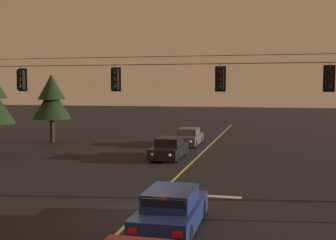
{
  "coord_description": "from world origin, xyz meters",
  "views": [
    {
      "loc": [
        4.73,
        -14.64,
        4.7
      ],
      "look_at": [
        0.0,
        5.47,
        3.15
      ],
      "focal_mm": 46.69,
      "sensor_mm": 36.0,
      "label": 1
    }
  ],
  "objects_px": {
    "car_oncoming_lead": "(169,149)",
    "traffic_light_left_inner": "(115,79)",
    "traffic_light_centre": "(220,79)",
    "tree_verge_far": "(52,99)",
    "traffic_light_leftmost": "(21,80)",
    "car_waiting_near_lane": "(171,210)",
    "traffic_light_right_inner": "(330,78)",
    "car_oncoming_trailing": "(188,137)"
  },
  "relations": [
    {
      "from": "traffic_light_centre",
      "to": "car_waiting_near_lane",
      "type": "xyz_separation_m",
      "value": [
        -0.96,
        -5.34,
        -4.42
      ]
    },
    {
      "from": "car_waiting_near_lane",
      "to": "traffic_light_centre",
      "type": "bearing_deg",
      "value": 79.8
    },
    {
      "from": "traffic_light_leftmost",
      "to": "traffic_light_left_inner",
      "type": "height_order",
      "value": "same"
    },
    {
      "from": "traffic_light_centre",
      "to": "car_oncoming_trailing",
      "type": "distance_m",
      "value": 16.75
    },
    {
      "from": "car_oncoming_lead",
      "to": "tree_verge_far",
      "type": "xyz_separation_m",
      "value": [
        -11.64,
        5.97,
        3.07
      ]
    },
    {
      "from": "traffic_light_right_inner",
      "to": "tree_verge_far",
      "type": "height_order",
      "value": "tree_verge_far"
    },
    {
      "from": "car_oncoming_trailing",
      "to": "traffic_light_centre",
      "type": "bearing_deg",
      "value": -74.63
    },
    {
      "from": "car_oncoming_lead",
      "to": "tree_verge_far",
      "type": "height_order",
      "value": "tree_verge_far"
    },
    {
      "from": "traffic_light_left_inner",
      "to": "traffic_light_leftmost",
      "type": "bearing_deg",
      "value": 180.0
    },
    {
      "from": "car_oncoming_trailing",
      "to": "tree_verge_far",
      "type": "relative_size",
      "value": 0.76
    },
    {
      "from": "traffic_light_left_inner",
      "to": "traffic_light_centre",
      "type": "bearing_deg",
      "value": 0.0
    },
    {
      "from": "traffic_light_right_inner",
      "to": "car_waiting_near_lane",
      "type": "distance_m",
      "value": 8.83
    },
    {
      "from": "traffic_light_centre",
      "to": "traffic_light_right_inner",
      "type": "height_order",
      "value": "same"
    },
    {
      "from": "car_oncoming_trailing",
      "to": "tree_verge_far",
      "type": "height_order",
      "value": "tree_verge_far"
    },
    {
      "from": "traffic_light_leftmost",
      "to": "traffic_light_right_inner",
      "type": "relative_size",
      "value": 1.0
    },
    {
      "from": "traffic_light_left_inner",
      "to": "car_oncoming_lead",
      "type": "height_order",
      "value": "traffic_light_left_inner"
    },
    {
      "from": "traffic_light_left_inner",
      "to": "car_oncoming_trailing",
      "type": "relative_size",
      "value": 0.28
    },
    {
      "from": "car_waiting_near_lane",
      "to": "car_oncoming_trailing",
      "type": "height_order",
      "value": "same"
    },
    {
      "from": "traffic_light_left_inner",
      "to": "tree_verge_far",
      "type": "xyz_separation_m",
      "value": [
        -11.13,
        14.76,
        -1.36
      ]
    },
    {
      "from": "traffic_light_left_inner",
      "to": "car_oncoming_trailing",
      "type": "xyz_separation_m",
      "value": [
        0.57,
        15.58,
        -4.42
      ]
    },
    {
      "from": "traffic_light_leftmost",
      "to": "traffic_light_right_inner",
      "type": "distance_m",
      "value": 14.2
    },
    {
      "from": "traffic_light_right_inner",
      "to": "traffic_light_centre",
      "type": "bearing_deg",
      "value": 180.0
    },
    {
      "from": "traffic_light_leftmost",
      "to": "tree_verge_far",
      "type": "relative_size",
      "value": 0.21
    },
    {
      "from": "car_oncoming_lead",
      "to": "traffic_light_left_inner",
      "type": "bearing_deg",
      "value": -93.36
    },
    {
      "from": "traffic_light_centre",
      "to": "tree_verge_far",
      "type": "relative_size",
      "value": 0.21
    },
    {
      "from": "traffic_light_centre",
      "to": "car_waiting_near_lane",
      "type": "height_order",
      "value": "traffic_light_centre"
    },
    {
      "from": "traffic_light_right_inner",
      "to": "car_oncoming_lead",
      "type": "bearing_deg",
      "value": 135.17
    },
    {
      "from": "traffic_light_right_inner",
      "to": "car_waiting_near_lane",
      "type": "relative_size",
      "value": 0.28
    },
    {
      "from": "traffic_light_left_inner",
      "to": "tree_verge_far",
      "type": "relative_size",
      "value": 0.21
    },
    {
      "from": "car_oncoming_lead",
      "to": "car_oncoming_trailing",
      "type": "distance_m",
      "value": 6.78
    },
    {
      "from": "car_oncoming_lead",
      "to": "car_waiting_near_lane",
      "type": "bearing_deg",
      "value": -76.58
    },
    {
      "from": "tree_verge_far",
      "to": "traffic_light_centre",
      "type": "bearing_deg",
      "value": -42.74
    },
    {
      "from": "traffic_light_leftmost",
      "to": "tree_verge_far",
      "type": "bearing_deg",
      "value": 113.08
    },
    {
      "from": "traffic_light_leftmost",
      "to": "car_oncoming_lead",
      "type": "bearing_deg",
      "value": 58.68
    },
    {
      "from": "traffic_light_right_inner",
      "to": "tree_verge_far",
      "type": "xyz_separation_m",
      "value": [
        -20.49,
        14.76,
        -1.36
      ]
    },
    {
      "from": "car_waiting_near_lane",
      "to": "tree_verge_far",
      "type": "height_order",
      "value": "tree_verge_far"
    },
    {
      "from": "traffic_light_left_inner",
      "to": "car_waiting_near_lane",
      "type": "height_order",
      "value": "traffic_light_left_inner"
    },
    {
      "from": "traffic_light_right_inner",
      "to": "tree_verge_far",
      "type": "bearing_deg",
      "value": 144.23
    },
    {
      "from": "car_oncoming_lead",
      "to": "traffic_light_leftmost",
      "type": "bearing_deg",
      "value": -121.32
    },
    {
      "from": "traffic_light_centre",
      "to": "traffic_light_right_inner",
      "type": "relative_size",
      "value": 1.0
    },
    {
      "from": "car_oncoming_trailing",
      "to": "tree_verge_far",
      "type": "xyz_separation_m",
      "value": [
        -11.69,
        -0.82,
        3.07
      ]
    },
    {
      "from": "traffic_light_centre",
      "to": "car_waiting_near_lane",
      "type": "relative_size",
      "value": 0.28
    }
  ]
}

